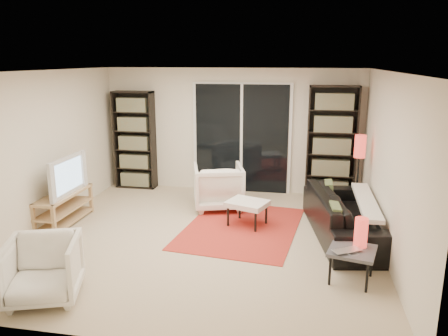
{
  "coord_description": "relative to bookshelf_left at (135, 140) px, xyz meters",
  "views": [
    {
      "loc": [
        1.38,
        -5.83,
        2.56
      ],
      "look_at": [
        0.25,
        0.3,
        1.0
      ],
      "focal_mm": 35.0,
      "sensor_mm": 36.0,
      "label": 1
    }
  ],
  "objects": [
    {
      "name": "bookshelf_right",
      "position": [
        3.85,
        -0.0,
        0.07
      ],
      "size": [
        0.9,
        0.3,
        2.1
      ],
      "color": "black",
      "rests_on": "ground"
    },
    {
      "name": "armchair_front",
      "position": [
        0.62,
        -4.28,
        -0.63
      ],
      "size": [
        0.95,
        0.96,
        0.69
      ],
      "primitive_type": "imported",
      "rotation": [
        0.0,
        0.0,
        0.33
      ],
      "color": "white",
      "rests_on": "floor"
    },
    {
      "name": "wall_front",
      "position": [
        1.95,
        -4.83,
        0.22
      ],
      "size": [
        5.0,
        0.02,
        2.4
      ],
      "primitive_type": "cube",
      "color": "silver",
      "rests_on": "ground"
    },
    {
      "name": "bookshelf_left",
      "position": [
        0.0,
        0.0,
        0.0
      ],
      "size": [
        0.8,
        0.3,
        1.95
      ],
      "color": "black",
      "rests_on": "ground"
    },
    {
      "name": "laptop",
      "position": [
        3.91,
        -3.38,
        -0.56
      ],
      "size": [
        0.42,
        0.37,
        0.03
      ],
      "primitive_type": "imported",
      "rotation": [
        0.0,
        0.0,
        0.53
      ],
      "color": "silver",
      "rests_on": "side_table"
    },
    {
      "name": "sliding_door",
      "position": [
        2.15,
        0.13,
        0.07
      ],
      "size": [
        1.92,
        0.08,
        2.16
      ],
      "color": "white",
      "rests_on": "ground"
    },
    {
      "name": "wall_back",
      "position": [
        1.95,
        0.17,
        0.22
      ],
      "size": [
        5.0,
        0.02,
        2.4
      ],
      "primitive_type": "cube",
      "color": "silver",
      "rests_on": "ground"
    },
    {
      "name": "ottoman",
      "position": [
        2.51,
        -1.71,
        -0.63
      ],
      "size": [
        0.72,
        0.66,
        0.4
      ],
      "color": "white",
      "rests_on": "floor"
    },
    {
      "name": "tv_stand",
      "position": [
        -0.37,
        -2.15,
        -0.71
      ],
      "size": [
        0.39,
        1.22,
        0.5
      ],
      "color": "tan",
      "rests_on": "floor"
    },
    {
      "name": "wall_right",
      "position": [
        4.45,
        -2.33,
        0.22
      ],
      "size": [
        0.02,
        5.0,
        2.4
      ],
      "primitive_type": "cube",
      "color": "silver",
      "rests_on": "ground"
    },
    {
      "name": "sofa",
      "position": [
        4.0,
        -1.88,
        -0.65
      ],
      "size": [
        1.25,
        2.36,
        0.65
      ],
      "primitive_type": "imported",
      "rotation": [
        0.0,
        0.0,
        1.74
      ],
      "color": "black",
      "rests_on": "floor"
    },
    {
      "name": "wall_left",
      "position": [
        -0.55,
        -2.33,
        0.22
      ],
      "size": [
        0.02,
        5.0,
        2.4
      ],
      "primitive_type": "cube",
      "color": "silver",
      "rests_on": "ground"
    },
    {
      "name": "floor_lamp",
      "position": [
        4.24,
        -0.92,
        0.07
      ],
      "size": [
        0.21,
        0.21,
        1.37
      ],
      "color": "black",
      "rests_on": "floor"
    },
    {
      "name": "rug",
      "position": [
        2.44,
        -1.84,
        -0.97
      ],
      "size": [
        1.92,
        2.43,
        0.01
      ],
      "primitive_type": "cube",
      "rotation": [
        0.0,
        0.0,
        -0.12
      ],
      "color": "red",
      "rests_on": "floor"
    },
    {
      "name": "ceiling",
      "position": [
        1.95,
        -2.33,
        1.42
      ],
      "size": [
        5.0,
        5.0,
        0.02
      ],
      "primitive_type": "cube",
      "color": "white",
      "rests_on": "wall_back"
    },
    {
      "name": "armchair_back",
      "position": [
        1.9,
        -0.97,
        -0.58
      ],
      "size": [
        1.04,
        1.06,
        0.78
      ],
      "primitive_type": "imported",
      "rotation": [
        0.0,
        0.0,
        3.43
      ],
      "color": "white",
      "rests_on": "floor"
    },
    {
      "name": "floor",
      "position": [
        1.95,
        -2.33,
        -0.98
      ],
      "size": [
        5.0,
        5.0,
        0.0
      ],
      "primitive_type": "plane",
      "color": "beige",
      "rests_on": "ground"
    },
    {
      "name": "table_lamp",
      "position": [
        4.05,
        -3.15,
        -0.4
      ],
      "size": [
        0.16,
        0.16,
        0.35
      ],
      "primitive_type": "cylinder",
      "color": "red",
      "rests_on": "side_table"
    },
    {
      "name": "tv",
      "position": [
        -0.35,
        -2.15,
        -0.17
      ],
      "size": [
        0.14,
        1.05,
        0.6
      ],
      "primitive_type": "imported",
      "rotation": [
        0.0,
        0.0,
        1.56
      ],
      "color": "black",
      "rests_on": "tv_stand"
    },
    {
      "name": "side_table",
      "position": [
        3.95,
        -3.25,
        -0.62
      ],
      "size": [
        0.63,
        0.63,
        0.4
      ],
      "color": "#4B4B50",
      "rests_on": "floor"
    }
  ]
}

